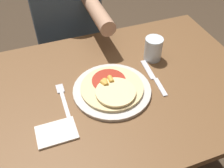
# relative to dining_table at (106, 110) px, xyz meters

# --- Properties ---
(dining_table) EXTENTS (1.21, 0.78, 0.76)m
(dining_table) POSITION_rel_dining_table_xyz_m (0.00, 0.00, 0.00)
(dining_table) COLOR brown
(dining_table) RESTS_ON ground_plane
(plate) EXTENTS (0.30, 0.30, 0.01)m
(plate) POSITION_rel_dining_table_xyz_m (0.02, -0.02, 0.12)
(plate) COLOR beige
(plate) RESTS_ON dining_table
(pizza) EXTENTS (0.24, 0.24, 0.04)m
(pizza) POSITION_rel_dining_table_xyz_m (0.02, -0.02, 0.14)
(pizza) COLOR #E0C689
(pizza) RESTS_ON plate
(fork) EXTENTS (0.03, 0.18, 0.00)m
(fork) POSITION_rel_dining_table_xyz_m (-0.16, 0.01, 0.12)
(fork) COLOR silver
(fork) RESTS_ON dining_table
(knife) EXTENTS (0.03, 0.22, 0.00)m
(knife) POSITION_rel_dining_table_xyz_m (0.20, -0.01, 0.12)
(knife) COLOR silver
(knife) RESTS_ON dining_table
(drinking_glass) EXTENTS (0.08, 0.08, 0.10)m
(drinking_glass) POSITION_rel_dining_table_xyz_m (0.26, 0.11, 0.17)
(drinking_glass) COLOR silver
(drinking_glass) RESTS_ON dining_table
(napkin) EXTENTS (0.13, 0.09, 0.01)m
(napkin) POSITION_rel_dining_table_xyz_m (-0.22, -0.14, 0.12)
(napkin) COLOR silver
(napkin) RESTS_ON dining_table
(person_diner) EXTENTS (0.35, 0.52, 1.22)m
(person_diner) POSITION_rel_dining_table_xyz_m (-0.02, 0.60, 0.07)
(person_diner) COLOR #2D2D38
(person_diner) RESTS_ON ground_plane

